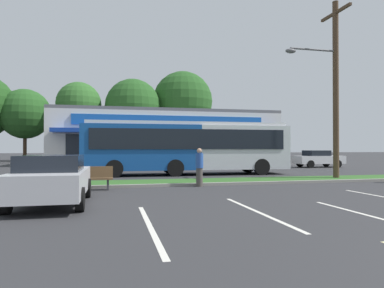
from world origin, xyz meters
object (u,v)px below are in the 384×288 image
Objects in this scene: car_3 at (318,159)px; bus_stop_bench at (92,178)px; city_bus at (188,146)px; car_1 at (259,159)px; pedestrian_by_pole at (199,167)px; car_2 at (52,179)px; utility_pole at (333,84)px.

bus_stop_bench is at bearing -144.88° from car_3.
city_bus reaches higher than car_1.
city_bus is 6.73m from pedestrian_by_pole.
car_2 is 24.96m from car_3.
car_2 reaches higher than car_1.
car_1 is (0.75, 11.11, -4.27)m from utility_pole.
utility_pole is 11.93m from car_1.
city_bus is 7.72× the size of pedestrian_by_pole.
city_bus is at bearing -141.23° from car_1.
pedestrian_by_pole is (5.38, 3.78, 0.07)m from car_2.
car_1 is (7.44, 5.98, -1.01)m from city_bus.
pedestrian_by_pole is (-0.90, -6.61, -0.94)m from city_bus.
city_bus is 3.05× the size of car_3.
car_3 is (12.79, 5.71, -1.01)m from city_bus.
car_2 is 6.57m from pedestrian_by_pole.
utility_pole is 2.24× the size of car_3.
city_bus is at bearing 142.51° from utility_pole.
car_2 is at bearing -157.99° from utility_pole.
utility_pole is at bearing -36.50° from city_bus.
car_1 is at bearing 39.76° from city_bus.
utility_pole is 0.73× the size of city_bus.
city_bus reaches higher than car_3.
pedestrian_by_pole is at bearing -96.80° from city_bus.
pedestrian_by_pole is (-13.70, -12.31, 0.08)m from car_3.
utility_pole is 14.64m from car_2.
utility_pole is 5.86× the size of bus_stop_bench.
car_2 is 2.60× the size of pedestrian_by_pole.
car_3 reaches higher than car_2.
car_2 is (-0.93, -3.33, 0.25)m from bus_stop_bench.
city_bus is at bearing -127.18° from bus_stop_bench.
bus_stop_bench is (-5.35, -7.06, -1.26)m from city_bus.
car_3 is at bearing -2.91° from car_1.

